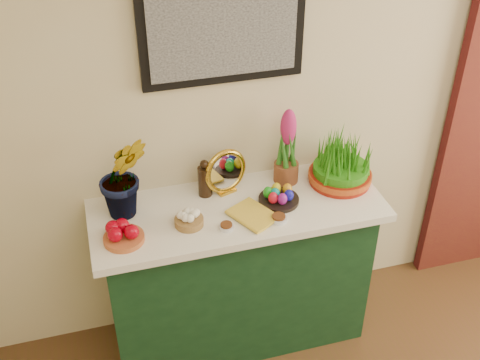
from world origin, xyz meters
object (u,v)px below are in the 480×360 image
Objects in this scene: book at (240,222)px; hyacinth_green at (122,164)px; sideboard at (237,276)px; mirror at (226,172)px; wheatgrass_sabzeh at (341,163)px.

hyacinth_green is at bearing 126.98° from book.
sideboard is 0.90m from hyacinth_green.
book is (-0.00, -0.28, -0.10)m from mirror.
sideboard is 2.35× the size of hyacinth_green.
mirror is at bearing 61.55° from book.
hyacinth_green reaches higher than book.
mirror is at bearing 99.38° from sideboard.
hyacinth_green is 0.51m from mirror.
hyacinth_green reaches higher than wheatgrass_sabzeh.
hyacinth_green is 2.37× the size of mirror.
hyacinth_green is at bearing 170.87° from sideboard.
mirror is 0.57m from wheatgrass_sabzeh.
wheatgrass_sabzeh is at bearing -8.86° from book.
sideboard is at bearing -7.43° from hyacinth_green.
hyacinth_green reaches higher than mirror.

